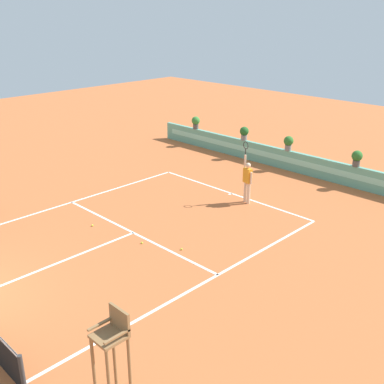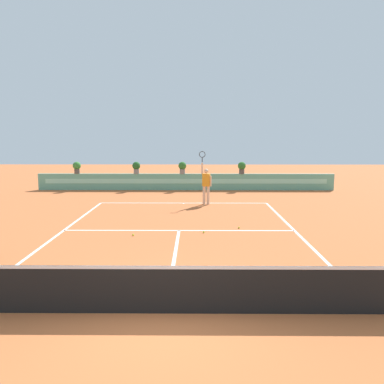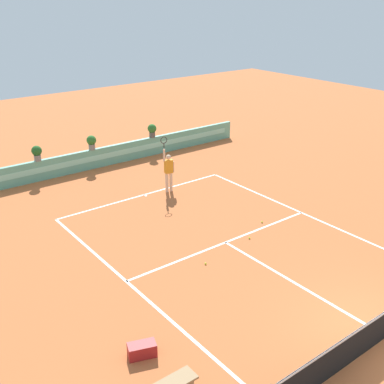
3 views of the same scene
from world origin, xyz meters
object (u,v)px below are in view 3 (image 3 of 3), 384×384
tennis_ball_mid_court (262,222)px  potted_plant_centre (91,142)px  potted_plant_left (37,152)px  tennis_ball_near_baseline (249,238)px  tennis_ball_by_sideline (206,264)px  potted_plant_right (152,130)px  gear_bag (142,350)px  tennis_player (169,170)px

tennis_ball_mid_court → potted_plant_centre: bearing=103.8°
potted_plant_left → potted_plant_centre: bearing=0.0°
tennis_ball_near_baseline → tennis_ball_by_sideline: 2.43m
potted_plant_right → gear_bag: bearing=-124.1°
gear_bag → potted_plant_right: (8.86, 13.09, 1.23)m
potted_plant_right → potted_plant_left: (-6.40, 0.00, 0.00)m
potted_plant_centre → potted_plant_left: (-2.80, 0.00, 0.00)m
potted_plant_centre → tennis_ball_mid_court: bearing=-76.2°
tennis_ball_by_sideline → potted_plant_centre: (1.32, 10.72, 1.38)m
potted_plant_centre → potted_plant_left: bearing=180.0°
tennis_ball_mid_court → tennis_ball_by_sideline: same height
tennis_ball_mid_court → potted_plant_left: size_ratio=0.09×
tennis_player → tennis_ball_by_sideline: size_ratio=38.01×
tennis_ball_near_baseline → tennis_ball_mid_court: same height
tennis_ball_by_sideline → potted_plant_left: size_ratio=0.09×
tennis_ball_by_sideline → potted_plant_left: potted_plant_left is taller
potted_plant_left → tennis_ball_by_sideline: bearing=-82.1°
gear_bag → tennis_player: bearing=51.5°
tennis_player → tennis_ball_by_sideline: (-2.62, -5.87, -1.02)m
tennis_ball_near_baseline → potted_plant_left: size_ratio=0.09×
tennis_ball_by_sideline → potted_plant_centre: 10.89m
gear_bag → tennis_ball_near_baseline: (6.34, 2.78, -0.15)m
tennis_ball_mid_court → potted_plant_centre: 10.04m
tennis_ball_near_baseline → potted_plant_left: bearing=110.6°
tennis_ball_near_baseline → potted_plant_centre: 10.46m
tennis_ball_near_baseline → tennis_ball_mid_court: bearing=26.6°
tennis_player → tennis_ball_near_baseline: (-0.23, -5.46, -1.02)m
potted_plant_right → tennis_player: bearing=-115.4°
potted_plant_centre → potted_plant_left: 2.80m
tennis_player → potted_plant_centre: tennis_player is taller
gear_bag → tennis_ball_by_sideline: size_ratio=10.29×
tennis_player → potted_plant_right: (2.30, 4.85, 0.36)m
potted_plant_left → tennis_ball_near_baseline: bearing=-69.4°
tennis_player → potted_plant_right: bearing=64.6°
tennis_ball_mid_court → potted_plant_right: 9.84m
tennis_ball_near_baseline → tennis_ball_mid_court: size_ratio=1.00×
gear_bag → tennis_ball_mid_court: 8.37m
tennis_player → tennis_ball_near_baseline: size_ratio=38.01×
gear_bag → tennis_ball_by_sideline: 4.61m
tennis_player → potted_plant_left: tennis_player is taller
tennis_ball_mid_court → tennis_player: bearing=102.6°
potted_plant_centre → tennis_ball_near_baseline: bearing=-84.0°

